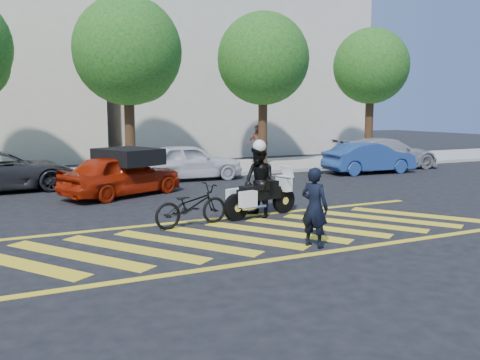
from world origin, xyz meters
name	(u,v)px	position (x,y,z in m)	size (l,w,h in m)	color
ground	(256,234)	(0.00, 0.00, 0.00)	(90.00, 90.00, 0.00)	black
sidewalk	(131,172)	(0.00, 12.00, 0.07)	(60.00, 5.00, 0.15)	#9E998E
crosswalk	(254,234)	(-0.04, 0.00, 0.00)	(12.33, 4.00, 0.01)	yellow
building_right	(233,68)	(9.00, 21.00, 5.50)	(16.00, 8.00, 11.00)	beige
tree_center	(130,55)	(0.13, 12.06, 5.10)	(4.60, 4.60, 7.56)	black
tree_right	(265,62)	(6.63, 12.06, 5.05)	(4.40, 4.40, 7.41)	black
tree_far_right	(372,69)	(13.13, 12.06, 4.94)	(4.00, 4.00, 7.10)	black
officer_bike	(315,207)	(0.60, -1.44, 0.82)	(0.60, 0.39, 1.65)	black
bicycle	(191,206)	(-1.04, 1.38, 0.51)	(0.67, 1.93, 1.01)	black
police_motorcycle	(260,196)	(0.96, 1.66, 0.56)	(2.29, 0.96, 1.02)	black
officer_moto	(259,182)	(0.94, 1.67, 0.94)	(0.91, 0.71, 1.87)	black
red_convertible	(122,175)	(-1.60, 6.46, 0.70)	(1.65, 4.09, 1.39)	#A11D07
parked_mid_left	(2,171)	(-5.11, 9.20, 0.69)	(2.30, 4.98, 1.38)	black
parked_mid_right	(189,162)	(1.68, 9.20, 0.73)	(1.72, 4.27, 1.46)	silver
parked_right	(369,158)	(9.63, 7.80, 0.68)	(1.44, 4.14, 1.36)	navy
parked_far_right	(387,153)	(11.59, 8.93, 0.73)	(2.04, 5.03, 1.46)	gray
pedestrian_right	(258,144)	(6.63, 12.78, 1.09)	(1.10, 0.46, 1.87)	#925642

